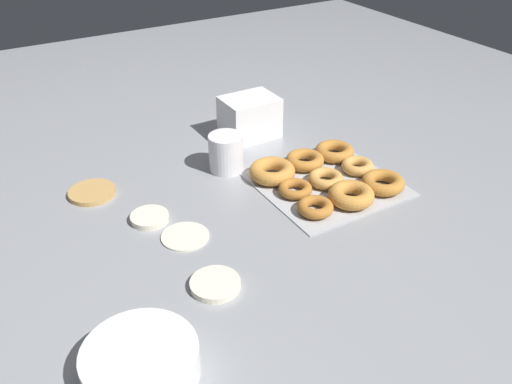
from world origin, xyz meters
name	(u,v)px	position (x,y,z in m)	size (l,w,h in m)	color
ground_plane	(227,215)	(0.00, 0.00, 0.00)	(3.00, 3.00, 0.00)	gray
pancake_0	(150,218)	(0.07, 0.15, 0.01)	(0.08, 0.08, 0.01)	silver
pancake_1	(215,284)	(-0.19, 0.13, 0.01)	(0.09, 0.09, 0.01)	silver
pancake_2	(92,192)	(0.24, 0.23, 0.01)	(0.11, 0.11, 0.01)	tan
pancake_3	(185,236)	(-0.03, 0.11, 0.00)	(0.10, 0.10, 0.01)	silver
donut_tray	(326,177)	(0.00, -0.27, 0.02)	(0.30, 0.32, 0.04)	#ADAFB5
batter_bowl	(141,362)	(-0.31, 0.32, 0.02)	(0.18, 0.18, 0.05)	white
container_stack	(250,117)	(0.32, -0.24, 0.06)	(0.11, 0.15, 0.11)	white
paper_cup	(226,153)	(0.18, -0.10, 0.05)	(0.09, 0.09, 0.09)	white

